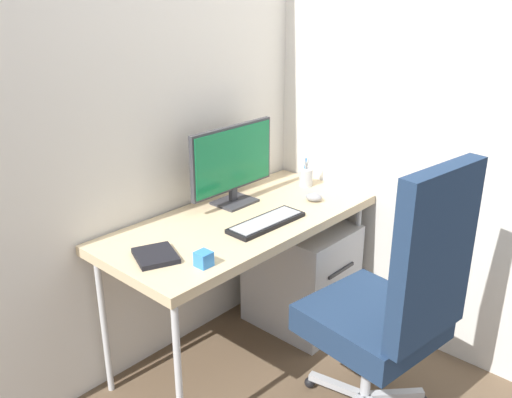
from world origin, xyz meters
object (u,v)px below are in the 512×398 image
Objects in this scene: pen_holder at (306,177)px; notebook at (156,256)px; desk_clamp_accessory at (204,259)px; mouse at (314,197)px; keyboard at (266,222)px; filing_cabinet at (301,274)px; office_chair at (394,302)px; monitor at (233,162)px.

pen_holder is 1.06m from notebook.
mouse is at bearing 6.56° from desk_clamp_accessory.
filing_cabinet is at bearing 13.61° from keyboard.
pen_holder is at bearing 14.91° from desk_clamp_accessory.
notebook is (-0.91, 0.09, -0.01)m from mouse.
keyboard is 6.64× the size of desk_clamp_accessory.
office_chair reaches higher than filing_cabinet.
monitor is 6.10× the size of mouse.
office_chair is at bearing -93.82° from monitor.
desk_clamp_accessory is at bearing 130.77° from office_chair.
office_chair reaches higher than notebook.
office_chair reaches higher than mouse.
monitor is 1.32× the size of keyboard.
notebook is at bearing 179.09° from filing_cabinet.
filing_cabinet is 1.03m from notebook.
filing_cabinet is (0.36, 0.73, -0.30)m from office_chair.
office_chair is at bearing -87.45° from keyboard.
mouse is 0.83m from desk_clamp_accessory.
monitor is at bearing 164.96° from pen_holder.
pen_holder reaches higher than filing_cabinet.
mouse is (0.34, 0.65, 0.17)m from office_chair.
filing_cabinet is at bearing -33.84° from monitor.
filing_cabinet is 0.61m from keyboard.
desk_clamp_accessory is at bearing -168.36° from filing_cabinet.
office_chair is at bearing -135.81° from mouse.
notebook is 0.21m from desk_clamp_accessory.
filing_cabinet is at bearing 59.05° from mouse.
keyboard is 4.62× the size of mouse.
keyboard is 2.23× the size of notebook.
office_chair is 0.75m from mouse.
monitor is (0.06, 0.93, 0.36)m from office_chair.
desk_clamp_accessory is (-0.54, -0.37, -0.18)m from monitor.
desk_clamp_accessory is (-0.84, -0.17, 0.48)m from filing_cabinet.
pen_holder is at bearing 26.22° from notebook.
filing_cabinet is 3.42× the size of pen_holder.
filing_cabinet is 1.10× the size of monitor.
keyboard is 2.34× the size of pen_holder.
notebook is at bearing 168.45° from keyboard.
desk_clamp_accessory reaches higher than mouse.
keyboard is (-0.39, -0.09, 0.46)m from filing_cabinet.
pen_holder reaches higher than mouse.
mouse is 0.51× the size of pen_holder.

